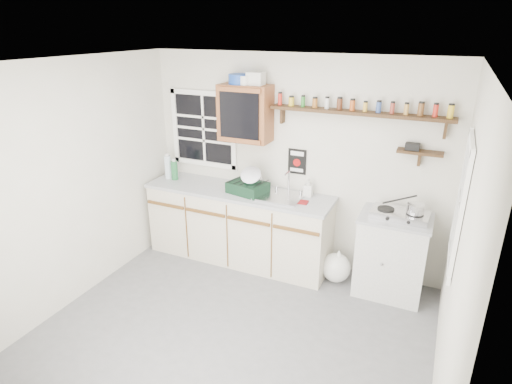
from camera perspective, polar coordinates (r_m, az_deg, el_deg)
room at (r=3.70m, az=-3.42°, el=-2.96°), size 3.64×3.24×2.54m
main_cabinet at (r=5.32m, az=-2.33°, el=-4.38°), size 2.31×0.63×0.92m
right_cabinet at (r=4.89m, az=17.61°, el=-7.98°), size 0.73×0.57×0.91m
sink at (r=4.94m, az=3.20°, el=-0.55°), size 0.52×0.44×0.29m
upper_cabinet at (r=5.00m, az=-1.45°, el=10.45°), size 0.60×0.32×0.65m
upper_cabinet_clutter at (r=4.94m, az=-1.44°, el=14.83°), size 0.42×0.24×0.14m
spice_shelf at (r=4.64m, az=13.60°, el=10.41°), size 1.91×0.18×0.35m
secondary_shelf at (r=4.66m, az=20.77°, el=5.11°), size 0.45×0.16×0.24m
warning_sign at (r=5.04m, az=5.50°, el=4.05°), size 0.22×0.02×0.30m
window_back at (r=5.48m, az=-6.97°, el=8.34°), size 0.93×0.03×0.98m
window_right at (r=3.77m, az=25.69°, el=-1.38°), size 0.03×0.78×1.08m
water_bottles at (r=5.59m, az=-11.30°, el=3.14°), size 0.19×0.09×0.33m
dish_rack at (r=5.02m, az=-0.94°, el=1.00°), size 0.49×0.41×0.32m
soap_bottle at (r=4.96m, az=7.00°, el=0.57°), size 0.10×0.10×0.21m
rag at (r=4.80m, az=6.19°, el=-1.34°), size 0.13×0.11×0.02m
hotplate at (r=4.66m, az=18.62°, el=-2.86°), size 0.59×0.34×0.08m
saucepan at (r=4.62m, az=20.43°, el=-2.10°), size 0.43×0.20×0.18m
trash_bag at (r=5.06m, az=10.63°, el=-9.84°), size 0.37×0.34×0.43m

